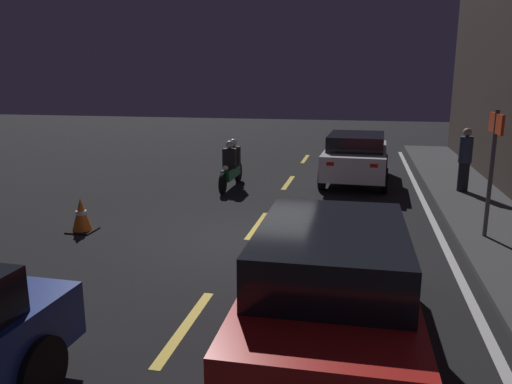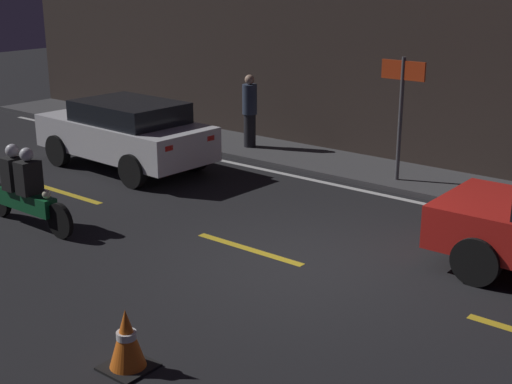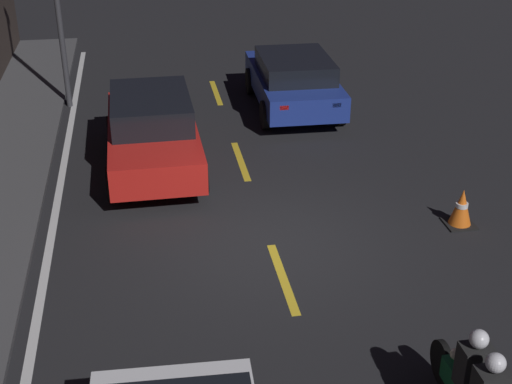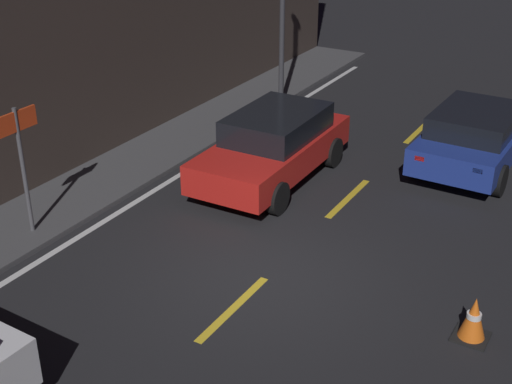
{
  "view_description": "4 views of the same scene",
  "coord_description": "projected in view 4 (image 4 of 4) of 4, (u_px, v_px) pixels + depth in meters",
  "views": [
    {
      "loc": [
        8.96,
        2.07,
        3.08
      ],
      "look_at": [
        0.47,
        0.27,
        1.08
      ],
      "focal_mm": 35.0,
      "sensor_mm": 36.0,
      "label": 1
    },
    {
      "loc": [
        5.41,
        -7.8,
        4.08
      ],
      "look_at": [
        -1.02,
        0.2,
        0.86
      ],
      "focal_mm": 50.0,
      "sensor_mm": 36.0,
      "label": 2
    },
    {
      "loc": [
        -10.14,
        1.96,
        6.23
      ],
      "look_at": [
        0.14,
        0.24,
        0.96
      ],
      "focal_mm": 50.0,
      "sensor_mm": 36.0,
      "label": 3
    },
    {
      "loc": [
        -8.84,
        -4.97,
        6.56
      ],
      "look_at": [
        0.64,
        0.54,
        1.22
      ],
      "focal_mm": 50.0,
      "sensor_mm": 36.0,
      "label": 4
    }
  ],
  "objects": [
    {
      "name": "lane_dash_d",
      "position": [
        348.0,
        198.0,
        14.71
      ],
      "size": [
        2.0,
        0.14,
        0.01
      ],
      "color": "gold",
      "rests_on": "ground"
    },
    {
      "name": "taxi_red",
      "position": [
        273.0,
        145.0,
        15.23
      ],
      "size": [
        4.32,
        1.94,
        1.5
      ],
      "rotation": [
        0.0,
        0.0,
        3.15
      ],
      "color": "red",
      "rests_on": "ground"
    },
    {
      "name": "lane_solid_kerb",
      "position": [
        97.0,
        225.0,
        13.66
      ],
      "size": [
        25.2,
        0.14,
        0.01
      ],
      "color": "silver",
      "rests_on": "ground"
    },
    {
      "name": "lane_dash_e",
      "position": [
        419.0,
        130.0,
        18.21
      ],
      "size": [
        2.0,
        0.14,
        0.01
      ],
      "color": "gold",
      "rests_on": "ground"
    },
    {
      "name": "traffic_cone_near",
      "position": [
        474.0,
        319.0,
        10.4
      ],
      "size": [
        0.51,
        0.51,
        0.69
      ],
      "color": "black",
      "rests_on": "ground"
    },
    {
      "name": "raised_curb",
      "position": [
        52.0,
        209.0,
        14.17
      ],
      "size": [
        28.0,
        1.85,
        0.11
      ],
      "color": "#424244",
      "rests_on": "ground"
    },
    {
      "name": "sedan_blue",
      "position": [
        476.0,
        135.0,
        15.87
      ],
      "size": [
        4.18,
        2.05,
        1.39
      ],
      "rotation": [
        0.0,
        0.0,
        -0.02
      ],
      "color": "navy",
      "rests_on": "ground"
    },
    {
      "name": "shop_sign",
      "position": [
        20.0,
        146.0,
        12.54
      ],
      "size": [
        0.9,
        0.08,
        2.4
      ],
      "color": "#4C4C51",
      "rests_on": "raised_curb"
    },
    {
      "name": "ground_plane",
      "position": [
        265.0,
        278.0,
        11.99
      ],
      "size": [
        56.0,
        56.0,
        0.0
      ],
      "primitive_type": "plane",
      "color": "black"
    },
    {
      "name": "lane_dash_c",
      "position": [
        233.0,
        308.0,
        11.21
      ],
      "size": [
        2.0,
        0.14,
        0.01
      ],
      "color": "gold",
      "rests_on": "ground"
    }
  ]
}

